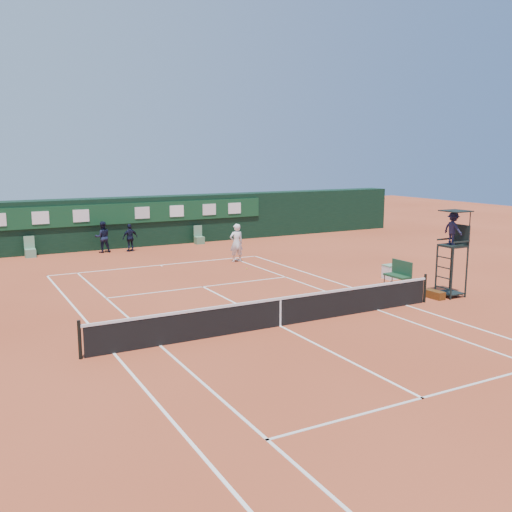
{
  "coord_description": "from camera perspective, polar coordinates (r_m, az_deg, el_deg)",
  "views": [
    {
      "loc": [
        -9.28,
        -15.45,
        5.55
      ],
      "look_at": [
        2.36,
        6.0,
        1.2
      ],
      "focal_mm": 40.0,
      "sensor_mm": 36.0,
      "label": 1
    }
  ],
  "objects": [
    {
      "name": "ground",
      "position": [
        18.86,
        2.42,
        -7.02
      ],
      "size": [
        90.0,
        90.0,
        0.0
      ],
      "primitive_type": "plane",
      "color": "#BA4C2B",
      "rests_on": "ground"
    },
    {
      "name": "court_lines",
      "position": [
        18.86,
        2.42,
        -7.0
      ],
      "size": [
        11.05,
        23.85,
        0.01
      ],
      "color": "white",
      "rests_on": "ground"
    },
    {
      "name": "tennis_net",
      "position": [
        18.72,
        2.43,
        -5.53
      ],
      "size": [
        12.9,
        0.1,
        1.1
      ],
      "color": "black",
      "rests_on": "ground"
    },
    {
      "name": "back_wall",
      "position": [
        35.66,
        -13.23,
        3.33
      ],
      "size": [
        40.0,
        1.65,
        3.0
      ],
      "color": "black",
      "rests_on": "ground"
    },
    {
      "name": "linesman_chair_left",
      "position": [
        33.56,
        -21.65,
        0.42
      ],
      "size": [
        0.55,
        0.5,
        1.15
      ],
      "color": "slate",
      "rests_on": "ground"
    },
    {
      "name": "linesman_chair_right",
      "position": [
        36.09,
        -5.71,
        1.72
      ],
      "size": [
        0.55,
        0.5,
        1.15
      ],
      "color": "#537E5A",
      "rests_on": "ground"
    },
    {
      "name": "umpire_chair",
      "position": [
        23.51,
        19.13,
        1.99
      ],
      "size": [
        0.96,
        0.95,
        3.42
      ],
      "color": "black",
      "rests_on": "ground"
    },
    {
      "name": "player_bench",
      "position": [
        25.09,
        14.14,
        -1.59
      ],
      "size": [
        0.56,
        1.2,
        1.1
      ],
      "color": "#183C22",
      "rests_on": "ground"
    },
    {
      "name": "tennis_bag",
      "position": [
        23.41,
        17.43,
        -3.7
      ],
      "size": [
        0.38,
        0.82,
        0.31
      ],
      "primitive_type": "cube",
      "rotation": [
        0.0,
        0.0,
        0.03
      ],
      "color": "black",
      "rests_on": "ground"
    },
    {
      "name": "cooler",
      "position": [
        26.49,
        13.28,
        -1.54
      ],
      "size": [
        0.57,
        0.57,
        0.65
      ],
      "color": "white",
      "rests_on": "ground"
    },
    {
      "name": "tennis_ball",
      "position": [
        28.02,
        -0.93,
        -1.25
      ],
      "size": [
        0.06,
        0.06,
        0.06
      ],
      "primitive_type": "sphere",
      "color": "#CFE134",
      "rests_on": "ground"
    },
    {
      "name": "player",
      "position": [
        29.76,
        -1.98,
        1.31
      ],
      "size": [
        0.76,
        0.52,
        2.01
      ],
      "primitive_type": "imported",
      "rotation": [
        0.0,
        0.0,
        3.09
      ],
      "color": "silver",
      "rests_on": "ground"
    },
    {
      "name": "ball_kid_left",
      "position": [
        33.81,
        -15.09,
        1.85
      ],
      "size": [
        0.9,
        0.72,
        1.8
      ],
      "primitive_type": "imported",
      "rotation": [
        0.0,
        0.0,
        3.1
      ],
      "color": "black",
      "rests_on": "ground"
    },
    {
      "name": "ball_kid_right",
      "position": [
        33.82,
        -12.47,
        1.8
      ],
      "size": [
        1.01,
        0.59,
        1.61
      ],
      "primitive_type": "imported",
      "rotation": [
        0.0,
        0.0,
        3.36
      ],
      "color": "black",
      "rests_on": "ground"
    }
  ]
}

